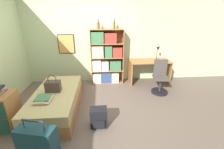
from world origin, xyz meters
The scene contains 14 objects.
ground_plane centered at (0.00, 0.00, 0.00)m, with size 14.00×14.00×0.00m, color #66564C.
wall_back centered at (0.00, 1.66, 1.30)m, with size 10.00×0.09×2.60m.
bed centered at (-0.61, 0.02, 0.23)m, with size 0.91×1.82×0.46m.
handbag centered at (-0.65, 0.03, 0.59)m, with size 0.30×0.18×0.38m.
book_stack_on_bed centered at (-0.74, -0.35, 0.50)m, with size 0.32×0.36×0.08m.
suitcase centered at (-0.48, -1.36, 0.33)m, with size 0.54×0.32×0.79m.
dresser centered at (-1.44, -0.50, 0.35)m, with size 0.48×0.48×0.71m.
bookcase centered at (0.54, 1.42, 0.78)m, with size 0.95×0.35×1.63m.
bottle_green centered at (0.35, 1.45, 1.73)m, with size 0.07×0.07×0.25m.
bottle_brown centered at (0.79, 1.46, 1.74)m, with size 0.06×0.06×0.28m.
desk centered at (1.86, 1.32, 0.50)m, with size 1.21×0.58×0.72m.
desk_lamp centered at (2.08, 1.31, 1.03)m, with size 0.17×0.12×0.47m.
desk_chair centered at (1.97, 0.66, 0.29)m, with size 0.43×0.44×0.90m.
backpack centered at (0.32, -0.59, 0.19)m, with size 0.32×0.25×0.38m.
Camera 1 is at (0.39, -2.93, 1.99)m, focal length 24.00 mm.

